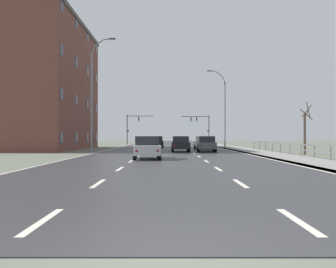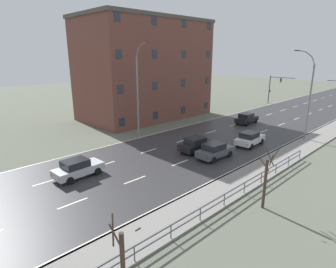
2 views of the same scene
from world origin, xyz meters
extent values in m
cube|color=#5B6051|center=(0.00, 48.00, -0.06)|extent=(160.00, 160.00, 0.12)
cube|color=#303033|center=(0.00, 60.00, 0.01)|extent=(14.00, 120.00, 0.02)
cube|color=beige|center=(-2.33, 18.20, 0.02)|extent=(0.16, 2.20, 0.01)
cube|color=beige|center=(-2.33, 23.60, 0.02)|extent=(0.16, 2.20, 0.01)
cube|color=beige|center=(-2.33, 29.00, 0.02)|extent=(0.16, 2.20, 0.01)
cube|color=beige|center=(-2.33, 34.40, 0.02)|extent=(0.16, 2.20, 0.01)
cube|color=beige|center=(-2.33, 39.80, 0.02)|extent=(0.16, 2.20, 0.01)
cube|color=beige|center=(-2.33, 45.20, 0.02)|extent=(0.16, 2.20, 0.01)
cube|color=beige|center=(-2.33, 50.60, 0.02)|extent=(0.16, 2.20, 0.01)
cube|color=beige|center=(-2.33, 56.00, 0.02)|extent=(0.16, 2.20, 0.01)
cube|color=beige|center=(-2.33, 61.40, 0.02)|extent=(0.16, 2.20, 0.01)
cube|color=beige|center=(-2.33, 66.80, 0.02)|extent=(0.16, 2.20, 0.01)
cube|color=beige|center=(-2.33, 72.20, 0.02)|extent=(0.16, 2.20, 0.01)
cube|color=beige|center=(-2.33, 77.60, 0.02)|extent=(0.16, 2.20, 0.01)
cube|color=beige|center=(-2.33, 83.00, 0.02)|extent=(0.16, 2.20, 0.01)
cube|color=beige|center=(-2.33, 88.40, 0.02)|extent=(0.16, 2.20, 0.01)
cube|color=beige|center=(2.33, 18.20, 0.02)|extent=(0.16, 2.20, 0.01)
cube|color=beige|center=(2.33, 23.60, 0.02)|extent=(0.16, 2.20, 0.01)
cube|color=beige|center=(2.33, 29.00, 0.02)|extent=(0.16, 2.20, 0.01)
cube|color=beige|center=(2.33, 34.40, 0.02)|extent=(0.16, 2.20, 0.01)
cube|color=beige|center=(2.33, 39.80, 0.02)|extent=(0.16, 2.20, 0.01)
cube|color=beige|center=(2.33, 45.20, 0.02)|extent=(0.16, 2.20, 0.01)
cube|color=beige|center=(2.33, 50.60, 0.02)|extent=(0.16, 2.20, 0.01)
cube|color=beige|center=(2.33, 56.00, 0.02)|extent=(0.16, 2.20, 0.01)
cube|color=beige|center=(2.33, 61.40, 0.02)|extent=(0.16, 2.20, 0.01)
cube|color=beige|center=(2.33, 66.80, 0.02)|extent=(0.16, 2.20, 0.01)
cube|color=beige|center=(2.33, 72.20, 0.02)|extent=(0.16, 2.20, 0.01)
cube|color=beige|center=(6.85, 60.00, 0.02)|extent=(0.16, 120.00, 0.01)
cube|color=beige|center=(-6.85, 60.00, 0.02)|extent=(0.16, 120.00, 0.01)
cube|color=#515459|center=(9.85, 21.59, 0.95)|extent=(0.06, 32.83, 0.08)
cube|color=#515459|center=(9.85, 21.59, 0.55)|extent=(0.06, 32.83, 0.08)
cylinder|color=#515459|center=(9.85, 17.80, 0.50)|extent=(0.07, 0.07, 1.00)
cylinder|color=#515459|center=(9.85, 20.33, 0.50)|extent=(0.07, 0.07, 1.00)
cylinder|color=#515459|center=(9.85, 22.86, 0.50)|extent=(0.07, 0.07, 1.00)
cylinder|color=#515459|center=(9.85, 25.38, 0.50)|extent=(0.07, 0.07, 1.00)
cylinder|color=#515459|center=(9.85, 27.91, 0.50)|extent=(0.07, 0.07, 1.00)
cylinder|color=#515459|center=(9.85, 30.43, 0.50)|extent=(0.07, 0.07, 1.00)
cylinder|color=#515459|center=(9.85, 32.96, 0.50)|extent=(0.07, 0.07, 1.00)
cylinder|color=#515459|center=(9.85, 35.48, 0.50)|extent=(0.07, 0.07, 1.00)
cylinder|color=#515459|center=(9.85, 38.01, 0.50)|extent=(0.07, 0.07, 1.00)
cylinder|color=slate|center=(7.60, 45.14, 4.42)|extent=(0.20, 0.20, 8.85)
cylinder|color=slate|center=(7.40, 45.14, 9.28)|extent=(0.50, 0.11, 0.90)
cylinder|color=slate|center=(6.81, 45.14, 9.98)|extent=(0.84, 0.11, 0.63)
cylinder|color=slate|center=(5.96, 45.14, 10.33)|extent=(0.95, 0.11, 0.27)
cube|color=#333335|center=(5.50, 45.14, 10.36)|extent=(0.56, 0.24, 0.12)
cylinder|color=slate|center=(-7.60, 31.84, 4.85)|extent=(0.20, 0.20, 9.70)
cylinder|color=slate|center=(-7.40, 31.84, 10.13)|extent=(0.49, 0.11, 0.89)
cylinder|color=slate|center=(-6.82, 31.84, 10.82)|extent=(0.83, 0.11, 0.63)
cylinder|color=slate|center=(-5.98, 31.84, 11.17)|extent=(0.94, 0.11, 0.27)
cube|color=#333335|center=(-5.52, 31.84, 11.20)|extent=(0.56, 0.24, 0.12)
cylinder|color=#38383A|center=(-7.90, 66.54, 2.86)|extent=(0.18, 0.18, 5.71)
cylinder|color=#38383A|center=(-5.40, 66.54, 5.46)|extent=(5.00, 0.12, 0.12)
cube|color=black|center=(-5.65, 66.54, 4.91)|extent=(0.20, 0.28, 0.80)
sphere|color=#2D2D2D|center=(-5.65, 66.39, 5.17)|extent=(0.14, 0.14, 0.14)
sphere|color=#2D2D2D|center=(-5.65, 66.39, 4.91)|extent=(0.14, 0.14, 0.14)
sphere|color=green|center=(-5.65, 66.39, 4.65)|extent=(0.14, 0.14, 0.14)
cube|color=black|center=(-7.68, 66.49, 2.60)|extent=(0.18, 0.12, 0.32)
cube|color=black|center=(-1.63, 47.50, 0.65)|extent=(1.90, 4.16, 0.64)
cube|color=black|center=(-1.62, 47.25, 1.27)|extent=(1.63, 2.05, 0.60)
cube|color=slate|center=(-1.65, 48.20, 1.25)|extent=(1.41, 0.13, 0.51)
cylinder|color=black|center=(-0.86, 48.80, 0.33)|extent=(0.24, 0.67, 0.66)
cylinder|color=black|center=(-2.48, 48.74, 0.33)|extent=(0.24, 0.67, 0.66)
cylinder|color=black|center=(-0.78, 46.26, 0.33)|extent=(0.24, 0.67, 0.66)
cylinder|color=black|center=(-2.40, 46.20, 0.33)|extent=(0.24, 0.67, 0.66)
cube|color=red|center=(-2.22, 45.45, 0.65)|extent=(0.16, 0.05, 0.14)
cube|color=red|center=(-0.90, 45.49, 0.65)|extent=(0.16, 0.05, 0.14)
cube|color=black|center=(1.22, 32.68, 0.65)|extent=(1.77, 4.11, 0.64)
cube|color=black|center=(1.22, 32.43, 1.27)|extent=(1.57, 2.00, 0.60)
cube|color=slate|center=(1.22, 33.38, 1.25)|extent=(1.40, 0.08, 0.51)
cylinder|color=black|center=(2.02, 33.95, 0.33)|extent=(0.22, 0.66, 0.66)
cylinder|color=black|center=(0.41, 33.95, 0.33)|extent=(0.22, 0.66, 0.66)
cylinder|color=black|center=(2.03, 31.41, 0.33)|extent=(0.22, 0.66, 0.66)
cylinder|color=black|center=(0.41, 31.41, 0.33)|extent=(0.22, 0.66, 0.66)
cube|color=red|center=(0.56, 30.65, 0.65)|extent=(0.16, 0.04, 0.14)
cube|color=red|center=(1.88, 30.65, 0.65)|extent=(0.16, 0.04, 0.14)
cube|color=#B7B7BC|center=(-1.48, 20.61, 0.65)|extent=(1.99, 4.19, 0.64)
cube|color=black|center=(-1.46, 20.36, 1.27)|extent=(1.67, 2.08, 0.60)
cube|color=slate|center=(-1.51, 21.31, 1.25)|extent=(1.41, 0.16, 0.51)
cylinder|color=black|center=(-0.74, 21.93, 0.33)|extent=(0.26, 0.67, 0.66)
cylinder|color=black|center=(-2.35, 21.84, 0.33)|extent=(0.26, 0.67, 0.66)
cylinder|color=black|center=(-0.60, 19.39, 0.33)|extent=(0.26, 0.67, 0.66)
cylinder|color=black|center=(-2.21, 19.30, 0.33)|extent=(0.26, 0.67, 0.66)
cube|color=red|center=(-2.02, 18.55, 0.65)|extent=(0.16, 0.05, 0.14)
cube|color=red|center=(-0.70, 18.62, 0.65)|extent=(0.16, 0.05, 0.14)
cube|color=silver|center=(4.08, 38.62, 0.65)|extent=(1.98, 4.19, 0.64)
cube|color=black|center=(4.09, 38.37, 1.27)|extent=(1.67, 2.08, 0.60)
cube|color=slate|center=(4.04, 39.32, 1.25)|extent=(1.41, 0.16, 0.51)
cylinder|color=black|center=(4.82, 39.93, 0.33)|extent=(0.26, 0.67, 0.66)
cylinder|color=black|center=(3.20, 39.84, 0.33)|extent=(0.26, 0.67, 0.66)
cylinder|color=black|center=(4.96, 37.39, 0.33)|extent=(0.26, 0.67, 0.66)
cylinder|color=black|center=(3.34, 37.30, 0.33)|extent=(0.26, 0.67, 0.66)
cube|color=red|center=(3.53, 36.55, 0.65)|extent=(0.16, 0.05, 0.14)
cube|color=red|center=(4.85, 36.63, 0.65)|extent=(0.16, 0.05, 0.14)
cube|color=#474C51|center=(3.81, 32.48, 0.65)|extent=(1.94, 4.17, 0.64)
cube|color=black|center=(3.79, 32.23, 1.27)|extent=(1.65, 2.07, 0.60)
cube|color=slate|center=(3.84, 33.18, 1.25)|extent=(1.41, 0.14, 0.51)
cylinder|color=black|center=(4.67, 33.71, 0.33)|extent=(0.25, 0.67, 0.66)
cylinder|color=black|center=(3.05, 33.78, 0.33)|extent=(0.25, 0.67, 0.66)
cylinder|color=black|center=(4.56, 31.17, 0.33)|extent=(0.25, 0.67, 0.66)
cylinder|color=black|center=(2.94, 31.24, 0.33)|extent=(0.25, 0.67, 0.66)
cube|color=red|center=(3.06, 30.48, 0.65)|extent=(0.16, 0.05, 0.14)
cube|color=red|center=(4.38, 30.42, 0.65)|extent=(0.16, 0.05, 0.14)
cube|color=brown|center=(-16.08, 40.08, 7.41)|extent=(11.32, 19.95, 14.83)
cube|color=#4C4742|center=(-16.08, 40.08, 15.08)|extent=(11.54, 20.35, 0.50)
cube|color=#282D38|center=(-10.40, 31.30, 1.40)|extent=(0.04, 0.90, 1.10)
cube|color=#282D38|center=(-10.40, 37.15, 1.40)|extent=(0.04, 0.90, 1.10)
cube|color=#282D38|center=(-10.40, 43.00, 1.40)|extent=(0.04, 0.90, 1.10)
cube|color=#282D38|center=(-10.40, 48.85, 1.40)|extent=(0.04, 0.90, 1.10)
cube|color=#282D38|center=(-10.40, 31.30, 5.68)|extent=(0.04, 0.90, 1.10)
cube|color=#282D38|center=(-10.40, 37.15, 5.68)|extent=(0.04, 0.90, 1.10)
cube|color=#282D38|center=(-10.40, 43.00, 5.68)|extent=(0.04, 0.90, 1.10)
cube|color=#282D38|center=(-10.40, 48.85, 5.68)|extent=(0.04, 0.90, 1.10)
cube|color=#282D38|center=(-10.40, 31.30, 9.95)|extent=(0.04, 0.90, 1.10)
cube|color=#282D38|center=(-10.40, 37.15, 9.95)|extent=(0.04, 0.90, 1.10)
cube|color=#282D38|center=(-10.40, 43.00, 9.95)|extent=(0.04, 0.90, 1.10)
cube|color=#282D38|center=(-10.40, 48.85, 9.95)|extent=(0.04, 0.90, 1.10)
cube|color=#282D38|center=(-10.40, 31.30, 14.23)|extent=(0.04, 0.90, 1.10)
cube|color=#282D38|center=(-10.40, 37.15, 14.23)|extent=(0.04, 0.90, 1.10)
cube|color=#282D38|center=(-10.40, 43.00, 14.23)|extent=(0.04, 0.90, 1.10)
cube|color=#282D38|center=(-10.40, 48.85, 14.23)|extent=(0.04, 0.90, 1.10)
cylinder|color=#423328|center=(11.22, 15.86, 3.53)|extent=(0.57, 0.41, 1.09)
cylinder|color=#423328|center=(11.67, 16.70, 3.35)|extent=(1.18, 0.70, 1.05)
cylinder|color=#423328|center=(11.46, 15.82, 3.36)|extent=(0.64, 0.23, 0.98)
cylinder|color=#423328|center=(11.72, 27.17, 1.74)|extent=(0.20, 0.20, 3.48)
cylinder|color=#423328|center=(12.03, 27.52, 3.77)|extent=(0.71, 0.71, 1.06)
cylinder|color=#423328|center=(11.94, 26.93, 3.83)|extent=(0.54, 0.51, 1.35)
cylinder|color=#423328|center=(11.66, 26.66, 3.43)|extent=(1.07, 0.20, 0.99)
cylinder|color=#423328|center=(11.90, 27.34, 3.43)|extent=(0.39, 0.44, 1.00)
camera|label=1|loc=(-0.05, -4.79, 1.58)|focal=39.78mm
camera|label=2|loc=(19.29, 10.98, 9.97)|focal=29.80mm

